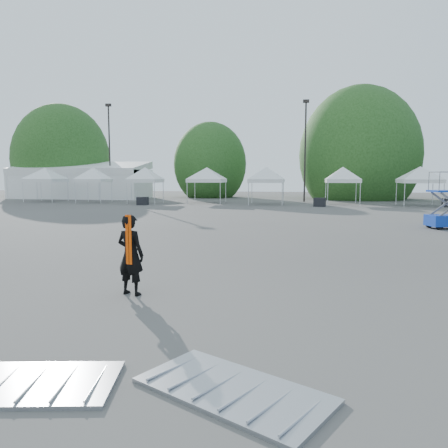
# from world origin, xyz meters

# --- Properties ---
(ground) EXTENTS (120.00, 120.00, 0.00)m
(ground) POSITION_xyz_m (0.00, 0.00, 0.00)
(ground) COLOR #474442
(ground) RESTS_ON ground
(marquee) EXTENTS (15.00, 6.25, 4.23)m
(marquee) POSITION_xyz_m (-22.00, 35.00, 1.97)
(marquee) COLOR white
(marquee) RESTS_ON ground
(light_pole_west) EXTENTS (0.60, 0.25, 10.30)m
(light_pole_west) POSITION_xyz_m (-18.00, 34.00, 5.77)
(light_pole_west) COLOR black
(light_pole_west) RESTS_ON ground
(light_pole_east) EXTENTS (0.60, 0.25, 9.80)m
(light_pole_east) POSITION_xyz_m (3.00, 32.00, 5.52)
(light_pole_east) COLOR black
(light_pole_east) RESTS_ON ground
(tree_far_w) EXTENTS (4.80, 4.80, 7.30)m
(tree_far_w) POSITION_xyz_m (-26.00, 38.00, 4.54)
(tree_far_w) COLOR #382314
(tree_far_w) RESTS_ON ground
(tree_mid_w) EXTENTS (4.16, 4.16, 6.33)m
(tree_mid_w) POSITION_xyz_m (-8.00, 40.00, 3.93)
(tree_mid_w) COLOR #382314
(tree_mid_w) RESTS_ON ground
(tree_mid_e) EXTENTS (5.12, 5.12, 7.79)m
(tree_mid_e) POSITION_xyz_m (9.00, 39.00, 4.84)
(tree_mid_e) COLOR #382314
(tree_mid_e) RESTS_ON ground
(tent_a) EXTENTS (4.57, 4.57, 3.88)m
(tent_a) POSITION_xyz_m (-22.31, 28.42, 3.06)
(tent_a) COLOR silver
(tent_a) RESTS_ON ground
(tent_b) EXTENTS (3.81, 3.81, 3.88)m
(tent_b) POSITION_xyz_m (-16.81, 27.52, 3.06)
(tent_b) COLOR silver
(tent_b) RESTS_ON ground
(tent_c) EXTENTS (3.95, 3.95, 3.88)m
(tent_c) POSITION_xyz_m (-11.57, 27.29, 3.06)
(tent_c) COLOR silver
(tent_c) RESTS_ON ground
(tent_d) EXTENTS (4.62, 4.62, 3.88)m
(tent_d) POSITION_xyz_m (-6.06, 28.78, 3.06)
(tent_d) COLOR silver
(tent_d) RESTS_ON ground
(tent_e) EXTENTS (4.38, 4.38, 3.88)m
(tent_e) POSITION_xyz_m (-0.39, 27.52, 3.06)
(tent_e) COLOR silver
(tent_e) RESTS_ON ground
(tent_f) EXTENTS (4.12, 4.12, 3.88)m
(tent_f) POSITION_xyz_m (6.27, 28.57, 3.06)
(tent_f) COLOR silver
(tent_f) RESTS_ON ground
(tent_g) EXTENTS (4.55, 4.55, 3.88)m
(tent_g) POSITION_xyz_m (12.49, 27.69, 3.06)
(tent_g) COLOR silver
(tent_g) RESTS_ON ground
(man) EXTENTS (0.72, 0.57, 1.72)m
(man) POSITION_xyz_m (-1.11, -2.89, 0.86)
(man) COLOR black
(man) RESTS_ON ground
(barrier_left) EXTENTS (2.46, 1.54, 0.07)m
(barrier_left) POSITION_xyz_m (-0.92, -6.97, 0.04)
(barrier_left) COLOR #A4A7AC
(barrier_left) RESTS_ON ground
(barrier_mid) EXTENTS (2.51, 2.06, 0.07)m
(barrier_mid) POSITION_xyz_m (1.64, -6.70, 0.04)
(barrier_mid) COLOR #A4A7AC
(barrier_mid) RESTS_ON ground
(crate_west) EXTENTS (0.92, 0.72, 0.70)m
(crate_west) POSITION_xyz_m (-10.98, 24.84, 0.35)
(crate_west) COLOR black
(crate_west) RESTS_ON ground
(crate_mid) EXTENTS (1.06, 0.89, 0.73)m
(crate_mid) POSITION_xyz_m (4.16, 25.31, 0.36)
(crate_mid) COLOR black
(crate_mid) RESTS_ON ground
(crate_east) EXTENTS (1.08, 0.96, 0.70)m
(crate_east) POSITION_xyz_m (14.43, 26.51, 0.35)
(crate_east) COLOR black
(crate_east) RESTS_ON ground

